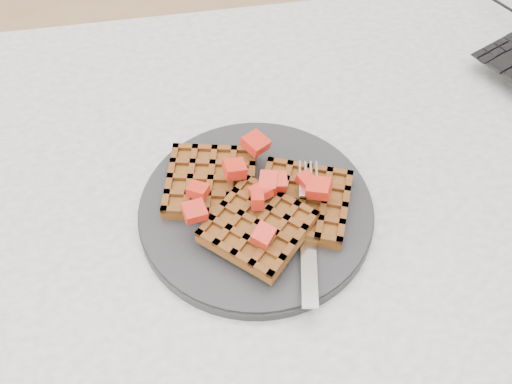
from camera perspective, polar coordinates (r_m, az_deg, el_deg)
The scene contains 5 objects.
table at distance 0.75m, azimuth 7.72°, elevation -6.72°, with size 1.20×0.80×0.75m.
plate at distance 0.63m, azimuth 0.00°, elevation -1.79°, with size 0.26×0.26×0.02m, color black.
waffles at distance 0.61m, azimuth 0.08°, elevation -1.00°, with size 0.22×0.20×0.03m.
strawberry_pile at distance 0.60m, azimuth -0.00°, elevation 0.83°, with size 0.15×0.15×0.02m, color #9C0800, non-canonical shape.
fork at distance 0.60m, azimuth 5.21°, elevation -3.39°, with size 0.02×0.18×0.02m, color silver, non-canonical shape.
Camera 1 is at (-0.16, -0.36, 1.27)m, focal length 40.00 mm.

